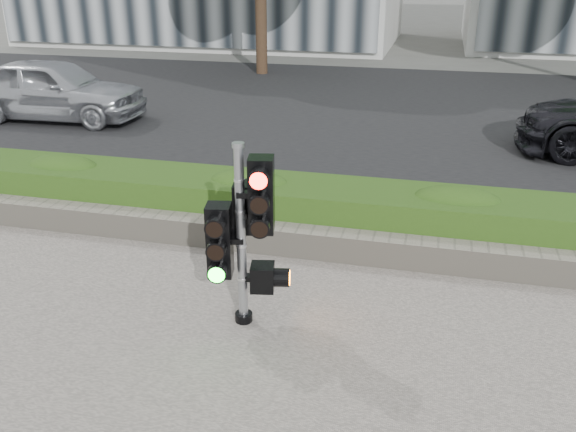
{
  "coord_description": "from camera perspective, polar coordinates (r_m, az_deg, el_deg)",
  "views": [
    {
      "loc": [
        1.16,
        -4.78,
        3.41
      ],
      "look_at": [
        -0.18,
        0.6,
        1.08
      ],
      "focal_mm": 38.0,
      "sensor_mm": 36.0,
      "label": 1
    }
  ],
  "objects": [
    {
      "name": "car_silver",
      "position": [
        15.04,
        -21.09,
        11.01
      ],
      "size": [
        4.16,
        1.8,
        1.4
      ],
      "primitive_type": "imported",
      "rotation": [
        0.0,
        0.0,
        1.61
      ],
      "color": "#BABBC2",
      "rests_on": "road"
    },
    {
      "name": "curb",
      "position": [
        8.68,
        5.2,
        0.0
      ],
      "size": [
        60.0,
        0.25,
        0.12
      ],
      "primitive_type": "cube",
      "color": "gray",
      "rests_on": "ground"
    },
    {
      "name": "traffic_signal",
      "position": [
        5.83,
        -4.15,
        -1.0
      ],
      "size": [
        0.67,
        0.55,
        1.87
      ],
      "rotation": [
        0.0,
        0.0,
        0.2
      ],
      "color": "black",
      "rests_on": "sidewalk"
    },
    {
      "name": "stone_wall",
      "position": [
        7.5,
        3.71,
        -2.61
      ],
      "size": [
        12.0,
        0.32,
        0.34
      ],
      "primitive_type": "cube",
      "color": "gray",
      "rests_on": "sidewalk"
    },
    {
      "name": "hedge",
      "position": [
        8.02,
        4.59,
        0.43
      ],
      "size": [
        12.0,
        1.0,
        0.68
      ],
      "primitive_type": "cube",
      "color": "#4C7724",
      "rests_on": "sidewalk"
    },
    {
      "name": "road",
      "position": [
        15.21,
        9.35,
        9.58
      ],
      "size": [
        60.0,
        13.0,
        0.02
      ],
      "primitive_type": "cube",
      "color": "black",
      "rests_on": "ground"
    },
    {
      "name": "ground",
      "position": [
        5.98,
        0.27,
        -11.96
      ],
      "size": [
        120.0,
        120.0,
        0.0
      ],
      "primitive_type": "plane",
      "color": "#51514C",
      "rests_on": "ground"
    }
  ]
}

